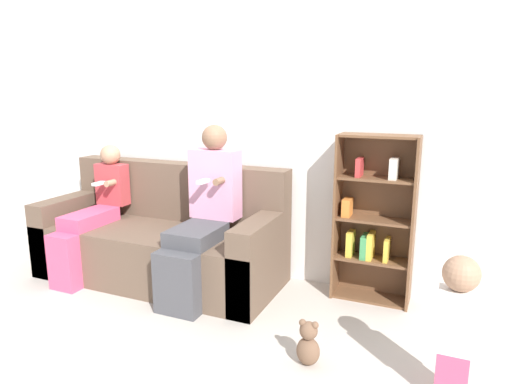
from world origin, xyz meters
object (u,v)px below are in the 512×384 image
object	(u,v)px
couch	(162,241)
child_seated	(92,212)
bookshelf	(374,219)
adult_seated	(203,211)
teddy_bear	(308,344)
toddler_standing	(457,321)

from	to	relation	value
couch	child_seated	xyz separation A→B (m)	(-0.56, -0.17, 0.23)
child_seated	bookshelf	bearing A→B (deg)	12.24
adult_seated	child_seated	size ratio (longest dim) A/B	1.19
adult_seated	bookshelf	bearing A→B (deg)	20.07
bookshelf	couch	bearing A→B (deg)	-169.49
child_seated	teddy_bear	xyz separation A→B (m)	(2.03, -0.55, -0.41)
adult_seated	toddler_standing	world-z (taller)	adult_seated
couch	bookshelf	world-z (taller)	bookshelf
teddy_bear	toddler_standing	bearing A→B (deg)	-0.00
toddler_standing	teddy_bear	bearing A→B (deg)	180.00
adult_seated	teddy_bear	size ratio (longest dim) A/B	4.68
bookshelf	teddy_bear	size ratio (longest dim) A/B	4.50
toddler_standing	bookshelf	size ratio (longest dim) A/B	0.62
couch	bookshelf	size ratio (longest dim) A/B	1.63
couch	bookshelf	bearing A→B (deg)	10.51
adult_seated	toddler_standing	size ratio (longest dim) A/B	1.67
adult_seated	toddler_standing	xyz separation A→B (m)	(1.75, -0.60, -0.22)
adult_seated	bookshelf	size ratio (longest dim) A/B	1.04
child_seated	bookshelf	world-z (taller)	bookshelf
toddler_standing	teddy_bear	size ratio (longest dim) A/B	2.80
adult_seated	bookshelf	distance (m)	1.25
bookshelf	adult_seated	bearing A→B (deg)	-159.93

